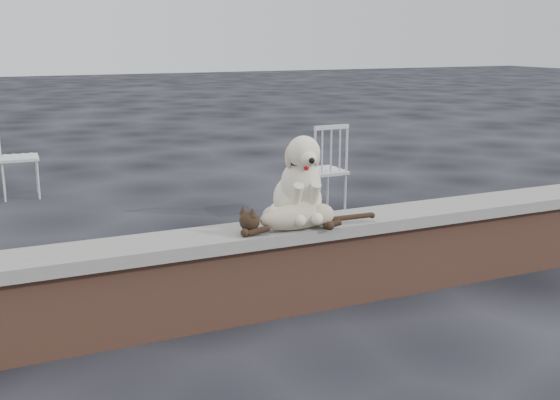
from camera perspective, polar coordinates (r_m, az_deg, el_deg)
name	(u,v)px	position (r m, az deg, el deg)	size (l,w,h in m)	color
ground	(243,316)	(4.49, -3.16, -9.73)	(60.00, 60.00, 0.00)	black
brick_wall	(242,280)	(4.39, -3.20, -6.73)	(6.00, 0.30, 0.50)	brown
capstone	(242,237)	(4.30, -3.25, -3.11)	(6.20, 0.40, 0.08)	slate
dog	(297,178)	(4.41, 1.48, 1.91)	(0.40, 0.52, 0.60)	beige
cat	(296,215)	(4.29, 1.38, -1.27)	(1.11, 0.27, 0.19)	tan
chair_e	(19,156)	(8.15, -21.21, 3.46)	(0.56, 0.56, 0.94)	white
chair_c	(321,169)	(6.86, 3.50, 2.60)	(0.56, 0.56, 0.94)	white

